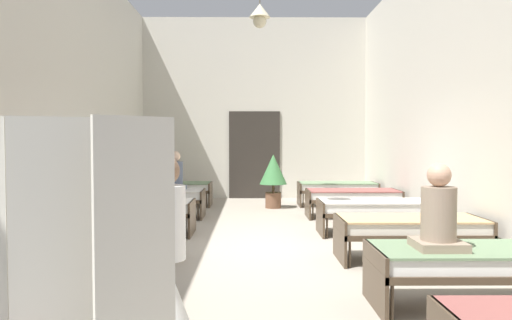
# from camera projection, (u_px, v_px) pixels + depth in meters

# --- Properties ---
(ground_plane) EXTENTS (6.73, 12.86, 0.10)m
(ground_plane) POSITION_uv_depth(u_px,v_px,m) (257.00, 249.00, 7.26)
(ground_plane) COLOR #9E9384
(room_shell) EXTENTS (6.53, 12.46, 4.97)m
(room_shell) POSITION_uv_depth(u_px,v_px,m) (256.00, 89.00, 8.49)
(room_shell) COLOR beige
(room_shell) RESTS_ON ground
(bed_left_row_1) EXTENTS (1.90, 0.84, 0.57)m
(bed_left_row_1) POSITION_uv_depth(u_px,v_px,m) (45.00, 263.00, 4.51)
(bed_left_row_1) COLOR #473828
(bed_left_row_1) RESTS_ON ground
(bed_right_row_1) EXTENTS (1.90, 0.84, 0.57)m
(bed_right_row_1) POSITION_uv_depth(u_px,v_px,m) (473.00, 262.00, 4.55)
(bed_right_row_1) COLOR #473828
(bed_right_row_1) RESTS_ON ground
(bed_left_row_2) EXTENTS (1.90, 0.84, 0.57)m
(bed_left_row_2) POSITION_uv_depth(u_px,v_px,m) (104.00, 228.00, 6.32)
(bed_left_row_2) COLOR #473828
(bed_left_row_2) RESTS_ON ground
(bed_right_row_2) EXTENTS (1.90, 0.84, 0.57)m
(bed_right_row_2) POSITION_uv_depth(u_px,v_px,m) (410.00, 228.00, 6.36)
(bed_right_row_2) COLOR #473828
(bed_right_row_2) RESTS_ON ground
(bed_left_row_3) EXTENTS (1.90, 0.84, 0.57)m
(bed_left_row_3) POSITION_uv_depth(u_px,v_px,m) (137.00, 209.00, 8.13)
(bed_left_row_3) COLOR #473828
(bed_left_row_3) RESTS_ON ground
(bed_right_row_3) EXTENTS (1.90, 0.84, 0.57)m
(bed_right_row_3) POSITION_uv_depth(u_px,v_px,m) (375.00, 208.00, 8.16)
(bed_right_row_3) COLOR #473828
(bed_right_row_3) RESTS_ON ground
(bed_left_row_4) EXTENTS (1.90, 0.84, 0.57)m
(bed_left_row_4) POSITION_uv_depth(u_px,v_px,m) (158.00, 196.00, 9.94)
(bed_left_row_4) COLOR #473828
(bed_left_row_4) RESTS_ON ground
(bed_right_row_4) EXTENTS (1.90, 0.84, 0.57)m
(bed_right_row_4) POSITION_uv_depth(u_px,v_px,m) (353.00, 196.00, 9.97)
(bed_right_row_4) COLOR #473828
(bed_right_row_4) RESTS_ON ground
(bed_left_row_5) EXTENTS (1.90, 0.84, 0.57)m
(bed_left_row_5) POSITION_uv_depth(u_px,v_px,m) (172.00, 188.00, 11.74)
(bed_left_row_5) COLOR #473828
(bed_left_row_5) RESTS_ON ground
(bed_right_row_5) EXTENTS (1.90, 0.84, 0.57)m
(bed_right_row_5) POSITION_uv_depth(u_px,v_px,m) (337.00, 188.00, 11.78)
(bed_right_row_5) COLOR #473828
(bed_right_row_5) RESTS_ON ground
(nurse_near_aisle) EXTENTS (0.52, 0.52, 1.49)m
(nurse_near_aisle) POSITION_uv_depth(u_px,v_px,m) (166.00, 282.00, 3.59)
(nurse_near_aisle) COLOR white
(nurse_near_aisle) RESTS_ON ground
(patient_seated_primary) EXTENTS (0.44, 0.44, 0.80)m
(patient_seated_primary) POSITION_uv_depth(u_px,v_px,m) (438.00, 217.00, 4.49)
(patient_seated_primary) COLOR gray
(patient_seated_primary) RESTS_ON bed_right_row_1
(patient_seated_secondary) EXTENTS (0.44, 0.44, 0.80)m
(patient_seated_secondary) POSITION_uv_depth(u_px,v_px,m) (175.00, 175.00, 10.00)
(patient_seated_secondary) COLOR #515B70
(patient_seated_secondary) RESTS_ON bed_left_row_4
(potted_plant) EXTENTS (0.64, 0.64, 1.27)m
(potted_plant) POSITION_uv_depth(u_px,v_px,m) (273.00, 174.00, 11.37)
(potted_plant) COLOR brown
(potted_plant) RESTS_ON ground
(privacy_screen) EXTENTS (1.22, 0.29, 1.70)m
(privacy_screen) POSITION_uv_depth(u_px,v_px,m) (52.00, 288.00, 2.38)
(privacy_screen) COLOR silver
(privacy_screen) RESTS_ON ground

